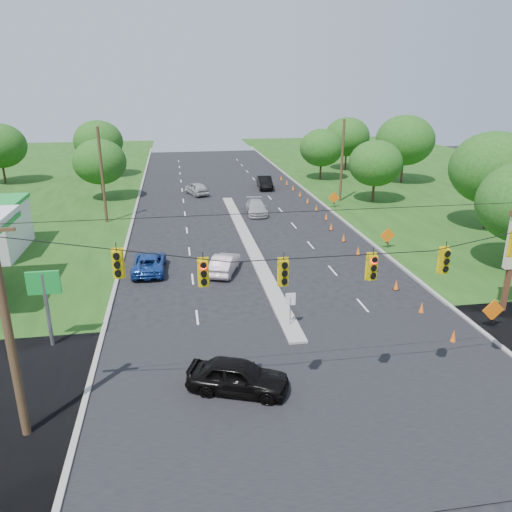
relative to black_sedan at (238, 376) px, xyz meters
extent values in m
plane|color=black|center=(3.60, -0.48, -0.76)|extent=(160.00, 160.00, 0.00)
cube|color=black|center=(3.60, -0.48, -0.76)|extent=(160.00, 14.00, 0.02)
cube|color=gray|center=(-6.50, 29.52, -0.76)|extent=(0.25, 110.00, 0.16)
cube|color=gray|center=(13.70, 29.52, -0.76)|extent=(0.25, 110.00, 0.16)
cube|color=gray|center=(3.60, 20.52, -0.76)|extent=(1.00, 34.00, 0.18)
cylinder|color=gray|center=(3.60, 5.52, 0.14)|extent=(0.06, 0.06, 1.80)
cube|color=white|center=(3.60, 5.52, 0.94)|extent=(0.55, 0.04, 0.70)
cylinder|color=#422D1C|center=(-8.40, -1.48, 3.74)|extent=(0.32, 0.32, 9.00)
cylinder|color=black|center=(3.60, -1.48, 6.24)|extent=(24.00, 0.04, 0.04)
cube|color=yellow|center=(-4.40, -1.48, 5.99)|extent=(0.34, 0.24, 1.00)
cube|color=yellow|center=(-1.40, -1.48, 5.47)|extent=(0.34, 0.24, 1.00)
cube|color=yellow|center=(1.60, -1.48, 5.29)|extent=(0.34, 0.24, 1.00)
cube|color=yellow|center=(5.10, -1.48, 5.29)|extent=(0.34, 0.24, 1.00)
cube|color=yellow|center=(8.10, -1.48, 5.38)|extent=(0.34, 0.24, 1.00)
cylinder|color=#422D1C|center=(-8.90, 29.52, 3.74)|extent=(0.28, 0.28, 9.00)
cylinder|color=#422D1C|center=(16.10, 34.52, 3.74)|extent=(0.28, 0.28, 9.00)
cylinder|color=gray|center=(-8.90, 5.52, 1.24)|extent=(0.20, 0.20, 4.00)
cube|color=green|center=(-8.90, 5.52, 2.74)|extent=(1.60, 0.15, 1.20)
cube|color=#59331E|center=(16.50, 5.52, 1.44)|extent=(0.25, 0.25, 4.40)
cone|color=orange|center=(11.61, 2.52, -0.41)|extent=(0.32, 0.32, 0.70)
cone|color=orange|center=(11.61, 6.02, -0.41)|extent=(0.32, 0.32, 0.70)
cone|color=orange|center=(11.61, 9.52, -0.41)|extent=(0.32, 0.32, 0.70)
cone|color=orange|center=(11.61, 13.02, -0.41)|extent=(0.32, 0.32, 0.70)
cone|color=orange|center=(11.61, 16.52, -0.41)|extent=(0.32, 0.32, 0.70)
cone|color=orange|center=(11.61, 20.02, -0.41)|extent=(0.32, 0.32, 0.70)
cone|color=orange|center=(11.61, 23.52, -0.41)|extent=(0.32, 0.32, 0.70)
cone|color=orange|center=(12.21, 27.02, -0.41)|extent=(0.32, 0.32, 0.70)
cone|color=orange|center=(12.21, 30.52, -0.41)|extent=(0.32, 0.32, 0.70)
cone|color=orange|center=(12.21, 34.02, -0.41)|extent=(0.32, 0.32, 0.70)
cone|color=orange|center=(12.21, 37.52, -0.41)|extent=(0.32, 0.32, 0.70)
cone|color=orange|center=(12.21, 41.02, -0.41)|extent=(0.32, 0.32, 0.70)
cone|color=orange|center=(12.21, 44.52, -0.41)|extent=(0.32, 0.32, 0.70)
cone|color=orange|center=(12.21, 48.02, -0.41)|extent=(0.32, 0.32, 0.70)
cube|color=black|center=(14.40, 3.52, -0.21)|extent=(0.06, 0.58, 0.26)
cube|color=black|center=(14.40, 3.52, -0.21)|extent=(0.06, 0.58, 0.26)
cube|color=orange|center=(14.40, 3.52, 0.39)|extent=(1.27, 0.05, 1.27)
cube|color=black|center=(14.40, 17.52, -0.21)|extent=(0.06, 0.58, 0.26)
cube|color=black|center=(14.40, 17.52, -0.21)|extent=(0.06, 0.58, 0.26)
cube|color=orange|center=(14.40, 17.52, 0.39)|extent=(1.27, 0.05, 1.27)
cube|color=black|center=(14.40, 31.52, -0.21)|extent=(0.06, 0.58, 0.26)
cube|color=black|center=(14.40, 31.52, -0.21)|extent=(0.06, 0.58, 0.26)
cube|color=orange|center=(14.40, 31.52, 0.39)|extent=(1.27, 0.05, 1.27)
cylinder|color=black|center=(-24.40, 51.52, 0.68)|extent=(0.28, 0.28, 2.88)
cylinder|color=black|center=(-10.40, 39.52, 0.50)|extent=(0.28, 0.28, 2.52)
ellipsoid|color=#194C14|center=(-10.40, 39.52, 3.58)|extent=(5.88, 5.88, 5.04)
cylinder|color=black|center=(-12.40, 54.52, 0.68)|extent=(0.28, 0.28, 2.88)
ellipsoid|color=#194C14|center=(-12.40, 54.52, 4.20)|extent=(6.72, 6.72, 5.76)
cylinder|color=black|center=(25.60, 21.52, 0.86)|extent=(0.28, 0.28, 3.24)
ellipsoid|color=#194C14|center=(25.60, 21.52, 4.82)|extent=(7.56, 7.56, 6.48)
cylinder|color=black|center=(19.60, 33.52, 0.50)|extent=(0.28, 0.28, 2.52)
ellipsoid|color=#194C14|center=(19.60, 33.52, 3.58)|extent=(5.88, 5.88, 5.04)
cylinder|color=black|center=(27.60, 43.52, 0.86)|extent=(0.28, 0.28, 3.24)
ellipsoid|color=#194C14|center=(27.60, 43.52, 4.82)|extent=(7.56, 7.56, 6.48)
cylinder|color=black|center=(23.60, 54.52, 0.68)|extent=(0.28, 0.28, 2.88)
ellipsoid|color=#194C14|center=(23.60, 54.52, 4.20)|extent=(6.72, 6.72, 5.76)
cylinder|color=black|center=(17.60, 47.52, 0.50)|extent=(0.28, 0.28, 2.52)
ellipsoid|color=#194C14|center=(17.60, 47.52, 3.58)|extent=(5.88, 5.88, 5.04)
imported|color=black|center=(0.00, 0.00, 0.00)|extent=(4.79, 3.25, 1.52)
imported|color=beige|center=(0.92, 14.43, -0.07)|extent=(2.73, 4.41, 1.37)
imported|color=#1A3E93|center=(-4.36, 15.50, -0.09)|extent=(2.38, 4.87, 1.33)
imported|color=#AFAFAF|center=(5.85, 30.44, -0.07)|extent=(2.19, 4.84, 1.38)
imported|color=#ABABAB|center=(0.27, 40.63, -0.02)|extent=(3.13, 4.68, 1.48)
imported|color=black|center=(8.96, 42.85, 0.03)|extent=(1.96, 4.85, 1.57)
camera|label=1|loc=(-2.26, -18.55, 12.11)|focal=35.00mm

